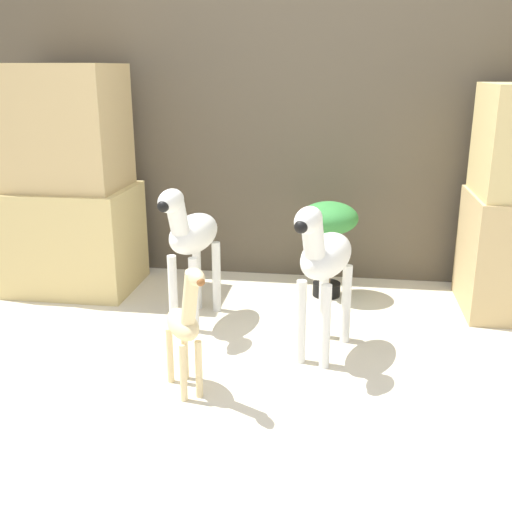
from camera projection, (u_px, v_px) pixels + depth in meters
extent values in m
plane|color=beige|center=(265.00, 405.00, 2.37)|extent=(14.00, 14.00, 0.00)
cube|color=brown|center=(301.00, 99.00, 3.57)|extent=(6.40, 0.08, 2.20)
cube|color=#D1B775|center=(72.00, 238.00, 3.57)|extent=(0.75, 0.56, 0.61)
cube|color=tan|center=(61.00, 127.00, 3.38)|extent=(0.67, 0.51, 0.69)
cylinder|color=silver|center=(325.00, 327.00, 2.61)|extent=(0.05, 0.05, 0.39)
cylinder|color=silver|center=(301.00, 322.00, 2.66)|extent=(0.05, 0.05, 0.39)
cylinder|color=silver|center=(346.00, 304.00, 2.86)|extent=(0.05, 0.05, 0.39)
cylinder|color=silver|center=(323.00, 300.00, 2.91)|extent=(0.05, 0.05, 0.39)
ellipsoid|color=silver|center=(326.00, 256.00, 2.68)|extent=(0.31, 0.46, 0.19)
cylinder|color=silver|center=(313.00, 237.00, 2.49)|extent=(0.13, 0.17, 0.21)
ellipsoid|color=silver|center=(308.00, 220.00, 2.41)|extent=(0.15, 0.21, 0.11)
sphere|color=black|center=(301.00, 227.00, 2.35)|extent=(0.06, 0.06, 0.06)
cube|color=black|center=(313.00, 235.00, 2.49)|extent=(0.05, 0.09, 0.18)
cylinder|color=silver|center=(194.00, 295.00, 2.97)|extent=(0.05, 0.05, 0.39)
cylinder|color=silver|center=(173.00, 293.00, 3.01)|extent=(0.05, 0.05, 0.39)
cylinder|color=silver|center=(216.00, 277.00, 3.24)|extent=(0.05, 0.05, 0.39)
cylinder|color=silver|center=(197.00, 275.00, 3.27)|extent=(0.05, 0.05, 0.39)
ellipsoid|color=silver|center=(194.00, 233.00, 3.04)|extent=(0.27, 0.45, 0.19)
cylinder|color=silver|center=(177.00, 216.00, 2.84)|extent=(0.12, 0.16, 0.21)
ellipsoid|color=silver|center=(171.00, 201.00, 2.76)|extent=(0.13, 0.20, 0.11)
sphere|color=black|center=(163.00, 206.00, 2.69)|extent=(0.06, 0.06, 0.06)
cube|color=black|center=(177.00, 214.00, 2.84)|extent=(0.04, 0.09, 0.18)
cylinder|color=beige|center=(199.00, 369.00, 2.39)|extent=(0.03, 0.03, 0.25)
cylinder|color=beige|center=(183.00, 373.00, 2.37)|extent=(0.03, 0.03, 0.25)
cylinder|color=beige|center=(185.00, 352.00, 2.54)|extent=(0.03, 0.03, 0.25)
cylinder|color=beige|center=(170.00, 355.00, 2.51)|extent=(0.03, 0.03, 0.25)
ellipsoid|color=beige|center=(183.00, 324.00, 2.40)|extent=(0.23, 0.26, 0.11)
cylinder|color=beige|center=(190.00, 299.00, 2.27)|extent=(0.12, 0.14, 0.26)
ellipsoid|color=beige|center=(196.00, 277.00, 2.17)|extent=(0.11, 0.12, 0.06)
sphere|color=brown|center=(201.00, 282.00, 2.13)|extent=(0.03, 0.03, 0.03)
cylinder|color=black|center=(326.00, 289.00, 3.50)|extent=(0.16, 0.16, 0.08)
cylinder|color=brown|center=(328.00, 258.00, 3.45)|extent=(0.04, 0.04, 0.30)
ellipsoid|color=#337F38|center=(329.00, 218.00, 3.37)|extent=(0.33, 0.33, 0.18)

